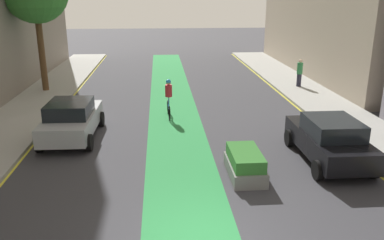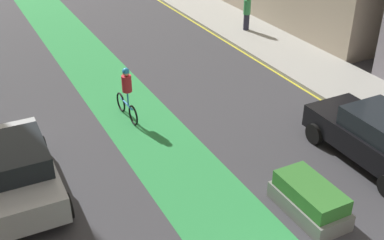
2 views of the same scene
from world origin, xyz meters
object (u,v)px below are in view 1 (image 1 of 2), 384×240
car_black_right_far (329,139)px  pedestrian_sidewalk_right_a (300,73)px  car_silver_left_far (72,119)px  median_planter (245,164)px  cyclist_in_lane (169,98)px

car_black_right_far → pedestrian_sidewalk_right_a: 11.24m
car_silver_left_far → median_planter: car_silver_left_far is taller
cyclist_in_lane → median_planter: (2.26, -6.51, -0.57)m
pedestrian_sidewalk_right_a → car_silver_left_far: bearing=-147.0°
car_black_right_far → car_silver_left_far: bearing=161.9°
cyclist_in_lane → median_planter: 6.91m
car_silver_left_far → pedestrian_sidewalk_right_a: (12.06, 7.84, 0.20)m
car_silver_left_far → cyclist_in_lane: (3.95, 2.48, 0.17)m
median_planter → car_black_right_far: bearing=17.1°
cyclist_in_lane → pedestrian_sidewalk_right_a: 9.72m
car_silver_left_far → pedestrian_sidewalk_right_a: 14.38m
car_black_right_far → pedestrian_sidewalk_right_a: bearing=76.1°
cyclist_in_lane → median_planter: size_ratio=0.91×
pedestrian_sidewalk_right_a → median_planter: (-5.85, -11.87, -0.60)m
cyclist_in_lane → car_silver_left_far: bearing=-147.9°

